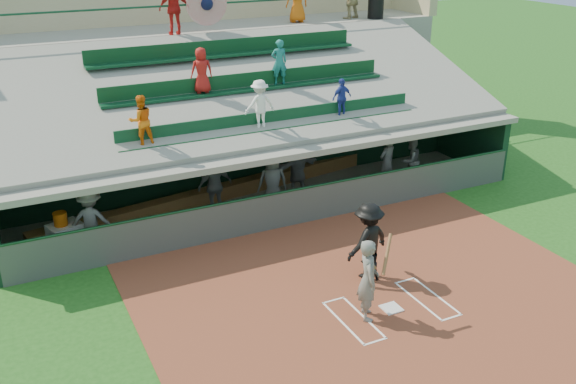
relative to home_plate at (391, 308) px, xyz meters
name	(u,v)px	position (x,y,z in m)	size (l,w,h in m)	color
ground	(391,309)	(0.00, 0.00, -0.04)	(100.00, 100.00, 0.00)	#1D5217
dirt_slab	(379,299)	(0.00, 0.50, -0.03)	(11.00, 9.00, 0.02)	brown
home_plate	(391,308)	(0.00, 0.00, 0.00)	(0.43, 0.43, 0.03)	white
batters_box_chalk	(391,309)	(0.00, 0.00, -0.01)	(2.65, 1.85, 0.01)	white
dugout_floor	(270,203)	(0.00, 6.75, -0.02)	(16.00, 3.50, 0.04)	gray
concourse_slab	(198,87)	(0.00, 13.50, 2.26)	(20.00, 3.00, 4.60)	gray
grandstand	(225,106)	(-0.01, 10.51, 2.23)	(20.40, 10.40, 7.80)	#4C524C
batter_at_plate	(368,279)	(-0.68, 0.00, 0.95)	(0.97, 0.83, 1.95)	#5E605A
catcher	(370,262)	(0.26, 1.34, 0.48)	(0.48, 0.38, 1.00)	black
home_umpire	(368,241)	(0.29, 1.53, 0.98)	(1.28, 0.74, 1.98)	black
dugout_bench	(258,182)	(0.11, 7.92, 0.23)	(14.99, 0.45, 0.45)	olive
white_table	(66,237)	(-6.28, 6.31, 0.38)	(0.85, 0.64, 0.74)	white
water_cooler	(60,219)	(-6.35, 6.29, 0.93)	(0.36, 0.36, 0.36)	orange
dugout_player_a	(91,220)	(-5.61, 5.94, 0.89)	(1.14, 0.66, 1.77)	#60635E
dugout_player_b	(215,185)	(-1.85, 6.65, 0.95)	(1.11, 0.46, 1.89)	#565954
dugout_player_c	(272,182)	(-0.17, 6.18, 0.93)	(0.91, 0.59, 1.86)	#51544F
dugout_player_d	(297,168)	(1.05, 6.92, 0.94)	(1.74, 0.55, 1.87)	#5A5D58
dugout_player_e	(387,162)	(3.99, 6.15, 0.90)	(0.65, 0.43, 1.79)	#52544F
dugout_player_f	(411,161)	(4.94, 6.14, 0.81)	(0.78, 0.61, 1.61)	#575A55
trash_bin	(376,6)	(7.40, 12.42, 5.05)	(0.64, 0.64, 0.96)	black
concourse_staff_a	(174,8)	(-1.17, 12.01, 5.47)	(1.06, 0.44, 1.81)	red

